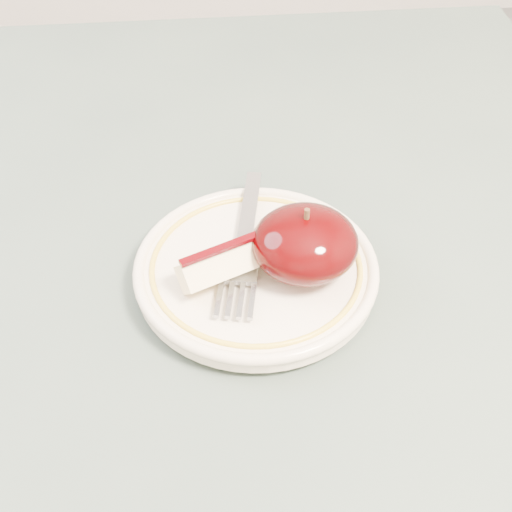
{
  "coord_description": "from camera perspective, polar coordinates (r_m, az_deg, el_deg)",
  "views": [
    {
      "loc": [
        0.07,
        -0.37,
        1.14
      ],
      "look_at": [
        0.1,
        0.0,
        0.78
      ],
      "focal_mm": 50.0,
      "sensor_mm": 36.0,
      "label": 1
    }
  ],
  "objects": [
    {
      "name": "apple_wedge",
      "position": [
        0.51,
        -2.47,
        -0.57
      ],
      "size": [
        0.07,
        0.05,
        0.03
      ],
      "rotation": [
        0.0,
        0.0,
        0.41
      ],
      "color": "beige",
      "rests_on": "plate"
    },
    {
      "name": "apple_half",
      "position": [
        0.51,
        3.94,
        1.01
      ],
      "size": [
        0.08,
        0.07,
        0.06
      ],
      "color": "black",
      "rests_on": "plate"
    },
    {
      "name": "fork",
      "position": [
        0.54,
        -0.96,
        1.06
      ],
      "size": [
        0.05,
        0.16,
        0.0
      ],
      "rotation": [
        0.0,
        0.0,
        1.39
      ],
      "color": "gray",
      "rests_on": "plate"
    },
    {
      "name": "table",
      "position": [
        0.61,
        -9.72,
        -8.51
      ],
      "size": [
        0.9,
        0.9,
        0.75
      ],
      "color": "brown",
      "rests_on": "ground"
    },
    {
      "name": "plate",
      "position": [
        0.53,
        -0.0,
        -1.08
      ],
      "size": [
        0.18,
        0.18,
        0.02
      ],
      "color": "#EEE1C8",
      "rests_on": "table"
    }
  ]
}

